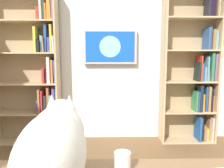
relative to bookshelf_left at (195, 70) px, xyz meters
The scene contains 6 objects.
wall_back 1.29m from the bookshelf_left, ahead, with size 4.52×0.06×2.70m, color silver.
bookshelf_left is the anchor object (origin of this frame).
bookshelf_right 2.29m from the bookshelf_left, ahead, with size 0.93×0.28×2.14m.
wall_mounted_tv 1.26m from the bookshelf_left, ahead, with size 0.76×0.07×0.49m.
cat 2.73m from the bookshelf_left, 57.44° to the left, with size 0.29×0.69×0.38m.
coffee_mug 2.48m from the bookshelf_left, 61.43° to the left, with size 0.08×0.08×0.10m, color white.
Camera 1 is at (-0.00, 1.12, 1.30)m, focal length 36.33 mm.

